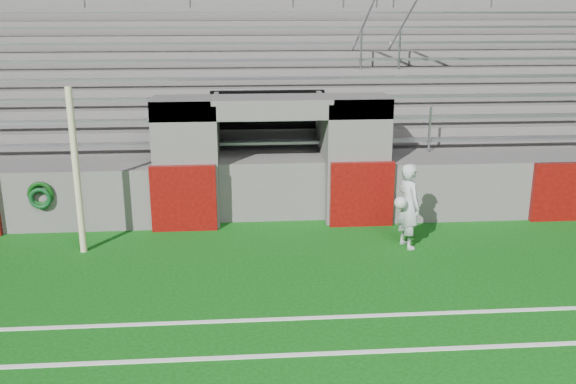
{
  "coord_description": "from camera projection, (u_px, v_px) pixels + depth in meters",
  "views": [
    {
      "loc": [
        -0.69,
        -9.4,
        4.45
      ],
      "look_at": [
        0.2,
        1.8,
        1.1
      ],
      "focal_mm": 40.0,
      "sensor_mm": 36.0,
      "label": 1
    }
  ],
  "objects": [
    {
      "name": "ground",
      "position": [
        284.0,
        290.0,
        10.3
      ],
      "size": [
        90.0,
        90.0,
        0.0
      ],
      "primitive_type": "plane",
      "color": "#0C4C0E",
      "rests_on": "ground"
    },
    {
      "name": "field_post",
      "position": [
        76.0,
        172.0,
        11.45
      ],
      "size": [
        0.12,
        0.12,
        3.04
      ],
      "primitive_type": "cylinder",
      "color": "beige",
      "rests_on": "ground"
    },
    {
      "name": "stadium_structure",
      "position": [
        263.0,
        114.0,
        17.49
      ],
      "size": [
        26.0,
        8.48,
        5.42
      ],
      "color": "#575452",
      "rests_on": "ground"
    },
    {
      "name": "goalkeeper_with_ball",
      "position": [
        408.0,
        206.0,
        11.88
      ],
      "size": [
        0.6,
        0.68,
        1.61
      ],
      "color": "#B9BEC4",
      "rests_on": "ground"
    },
    {
      "name": "hose_coil",
      "position": [
        40.0,
        196.0,
        12.53
      ],
      "size": [
        0.51,
        0.14,
        0.55
      ],
      "color": "#0B3A0D",
      "rests_on": "ground"
    }
  ]
}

